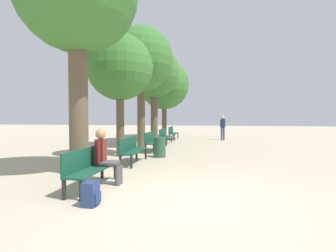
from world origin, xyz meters
The scene contains 14 objects.
ground_plane centered at (0.00, 0.00, 0.00)m, with size 80.00×80.00×0.00m, color #B7A88E.
bench_row_0 centered at (-2.27, 0.55, 0.50)m, with size 0.44×1.83×0.88m.
bench_row_1 centered at (-2.27, 3.65, 0.50)m, with size 0.44×1.83×0.88m.
bench_row_2 centered at (-2.27, 6.75, 0.50)m, with size 0.44×1.83×0.88m.
bench_row_3 centered at (-2.27, 9.84, 0.50)m, with size 0.44×1.83×0.88m.
bench_row_4 centered at (-2.27, 12.94, 0.50)m, with size 0.44×1.83×0.88m.
tree_row_1 centered at (-3.18, 5.09, 3.49)m, with size 2.61×2.61×4.83m.
tree_row_2 centered at (-3.18, 8.22, 4.47)m, with size 3.30×3.30×6.16m.
tree_row_3 centered at (-3.18, 11.30, 4.31)m, with size 3.17×3.17×5.95m.
tree_row_4 centered at (-3.18, 14.85, 3.98)m, with size 3.77×3.77×5.88m.
person_seated centered at (-2.04, 0.91, 0.68)m, with size 0.62×0.35×1.29m.
backpack centered at (-1.70, -0.54, 0.21)m, with size 0.27×0.30×0.43m.
pedestrian_near centered at (1.12, 12.95, 0.94)m, with size 0.33×0.23×1.63m.
trash_bin centered at (-1.59, 5.08, 0.39)m, with size 0.46×0.46×0.77m.
Camera 1 is at (0.40, -4.83, 1.58)m, focal length 28.00 mm.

